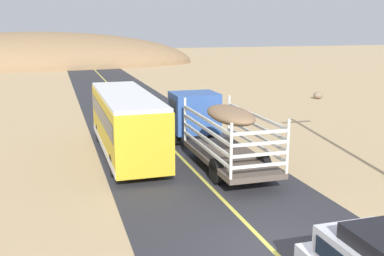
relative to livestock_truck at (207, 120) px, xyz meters
The scene contains 7 objects.
ground_plane 10.89m from the livestock_truck, 97.95° to the right, with size 240.00×240.00×0.00m, color tan.
road_surface 10.89m from the livestock_truck, 97.95° to the right, with size 8.00×120.00×0.02m, color #2D2D33.
road_centre_line 10.89m from the livestock_truck, 97.95° to the right, with size 0.16×117.60×0.00m, color #D8CC4C.
livestock_truck is the anchor object (origin of this frame).
bus 4.13m from the livestock_truck, 166.12° to the left, with size 2.54×10.00×3.21m.
boulder_near_shoulder 21.17m from the livestock_truck, 42.42° to the left, with size 0.85×0.81×0.66m, color #84705B.
distant_hill 60.00m from the livestock_truck, 99.89° to the left, with size 54.12×23.23×11.05m, color #8D6E4C.
Camera 1 is at (-5.93, -11.10, 6.59)m, focal length 42.54 mm.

